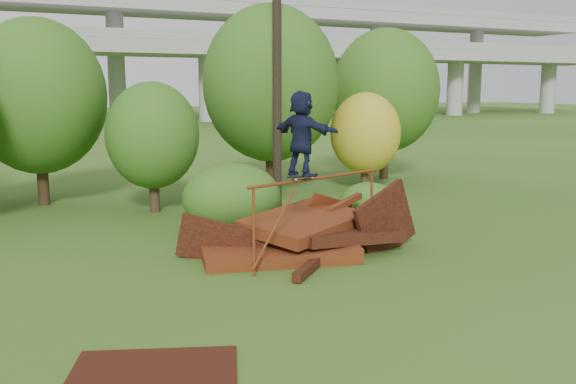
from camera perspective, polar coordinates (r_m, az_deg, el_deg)
name	(u,v)px	position (r m, az deg, el deg)	size (l,w,h in m)	color
ground	(370,284)	(12.79, 7.30, -8.13)	(240.00, 240.00, 0.00)	#2D5116
scrap_pile	(302,237)	(14.81, 1.23, -4.04)	(5.74, 3.70, 2.02)	#49220D
grind_rail	(318,196)	(14.18, 2.69, -0.38)	(3.92, 1.32, 1.87)	maroon
skateboard	(302,176)	(13.73, 1.21, 1.40)	(0.73, 0.40, 0.07)	black
skater	(302,133)	(13.64, 1.22, 5.23)	(1.68, 0.53, 1.81)	#151937
flat_plate	(153,373)	(9.14, -11.87, -15.47)	(2.24, 1.60, 0.03)	#35140B
tree_1	(38,96)	(22.23, -21.36, 7.91)	(4.33, 4.33, 6.03)	black
tree_2	(153,136)	(20.04, -11.95, 4.93)	(2.84, 2.84, 4.00)	black
tree_3	(271,84)	(23.25, -1.56, 9.61)	(4.87, 4.87, 6.76)	black
tree_4	(366,133)	(24.23, 6.91, 5.20)	(2.64, 2.64, 3.65)	black
tree_5	(386,91)	(27.19, 8.67, 8.88)	(4.44, 4.44, 6.24)	black
shrub_left	(232,198)	(17.10, -5.01, -0.50)	(2.66, 2.45, 1.84)	#2B5717
shrub_right	(368,204)	(18.01, 7.15, -1.05)	(1.71, 1.57, 1.21)	#2B5717
utility_pole	(277,44)	(20.39, -0.99, 13.04)	(1.40, 0.28, 10.16)	black
freeway_overpass	(33,24)	(73.64, -21.72, 13.69)	(160.00, 15.00, 13.70)	gray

